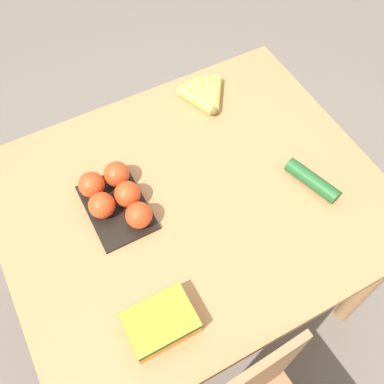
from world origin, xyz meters
name	(u,v)px	position (x,y,z in m)	size (l,w,h in m)	color
ground_plane	(192,287)	(0.00, 0.00, 0.00)	(12.00, 12.00, 0.00)	#665B51
dining_table	(192,215)	(0.00, 0.00, 0.66)	(1.15, 0.95, 0.77)	#9E7044
banana_bunch	(206,97)	(-0.23, -0.33, 0.79)	(0.17, 0.17, 0.04)	brown
tomato_pack	(115,196)	(0.21, -0.09, 0.82)	(0.17, 0.25, 0.09)	black
carrot_bag	(160,322)	(0.26, 0.31, 0.81)	(0.18, 0.13, 0.05)	orange
cucumber_near	(312,180)	(-0.35, 0.13, 0.80)	(0.10, 0.19, 0.05)	#1E5123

